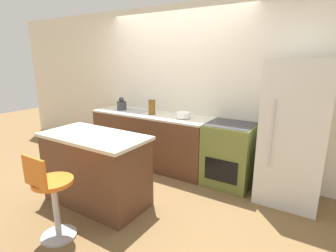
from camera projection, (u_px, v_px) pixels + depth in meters
ground_plane at (155, 174)px, 4.13m from camera, size 14.00×14.00×0.00m
wall_back at (177, 88)px, 4.35m from camera, size 8.00×0.06×2.60m
back_counter at (151, 139)px, 4.45m from camera, size 2.08×0.61×0.90m
kitchen_island at (96, 169)px, 3.25m from camera, size 1.34×0.68×0.89m
oven_range at (229, 154)px, 3.74m from camera, size 0.65×0.62×0.90m
refrigerator at (294, 133)px, 3.19m from camera, size 0.72×0.68×1.78m
stool_chair at (52, 197)px, 2.56m from camera, size 0.39×0.39×0.92m
kettle at (122, 105)px, 4.60m from camera, size 0.17×0.17×0.22m
mixing_bowl at (183, 115)px, 3.98m from camera, size 0.21×0.21×0.09m
canister_jar at (152, 107)px, 4.26m from camera, size 0.12×0.12×0.23m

